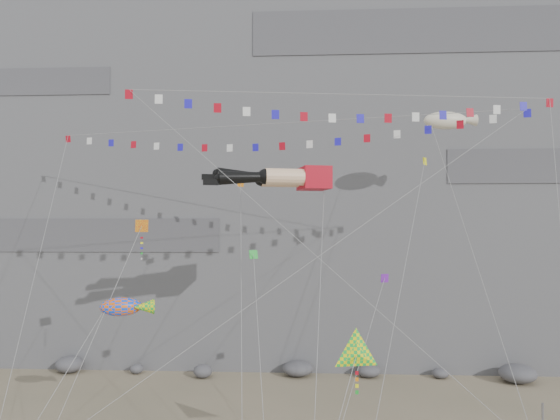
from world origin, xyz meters
The scene contains 13 objects.
cliff centered at (0.00, 32.00, 25.00)m, with size 80.00×28.00×50.00m, color slate.
talus_boulders centered at (0.00, 17.00, 0.60)m, with size 60.00×3.00×1.20m, color #5D5D62, non-canonical shape.
legs_kite centered at (-0.81, 4.34, 15.79)m, with size 8.26×15.37×21.01m.
flag_banner_upper centered at (-1.92, 9.21, 20.17)m, with size 33.56×18.10×27.48m.
flag_banner_lower centered at (3.30, 2.90, 20.70)m, with size 25.58×7.74×24.01m.
harlequin_kite centered at (-9.53, 3.78, 12.70)m, with size 4.08×8.00×14.92m.
fish_windsock centered at (-10.00, 1.56, 7.99)m, with size 5.74×7.82×11.01m.
delta_kite centered at (3.30, -3.57, 6.59)m, with size 3.83×5.46×8.79m.
blimp_windsock centered at (11.28, 11.36, 20.68)m, with size 4.35×14.67×24.85m.
small_kite_a centered at (-3.72, 7.55, 15.44)m, with size 2.63×15.03×21.39m.
small_kite_b centered at (5.66, 4.31, 9.35)m, with size 5.24×11.72×15.27m.
small_kite_c centered at (-2.23, 1.91, 10.90)m, with size 2.38×10.19×14.67m.
small_kite_d centered at (8.96, 8.13, 16.93)m, with size 6.79×15.76×23.72m.
Camera 1 is at (1.12, -29.99, 12.59)m, focal length 35.00 mm.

